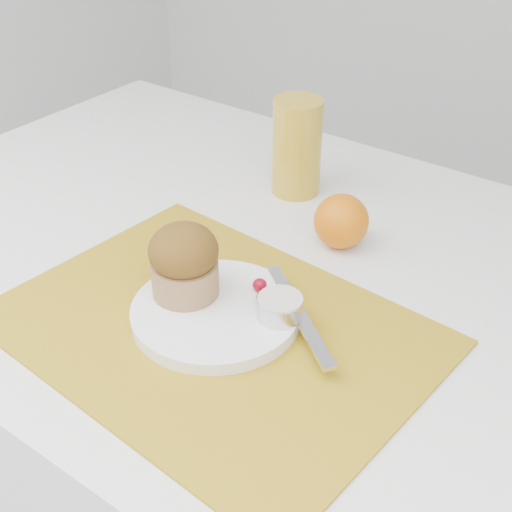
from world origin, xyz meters
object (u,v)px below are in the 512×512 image
Objects in this scene: muffin at (184,261)px; plate at (216,313)px; orange at (341,221)px; juice_glass at (297,147)px; table at (250,441)px.

plate is at bearing -2.18° from muffin.
plate is 2.66× the size of orange.
juice_glass is at bearing 107.96° from plate.
muffin is at bearing 177.82° from plate.
muffin reaches higher than table.
juice_glass is (-0.14, 0.09, 0.04)m from orange.
table is at bearing -135.09° from orange.
juice_glass is 0.33m from muffin.
muffin is (0.06, -0.33, -0.01)m from juice_glass.
orange is 0.17m from juice_glass.
plate reaches higher than table.
table is at bearing -75.53° from juice_glass.
plate is 2.16× the size of muffin.
juice_glass is at bearing 145.48° from orange.
juice_glass is 1.61× the size of muffin.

